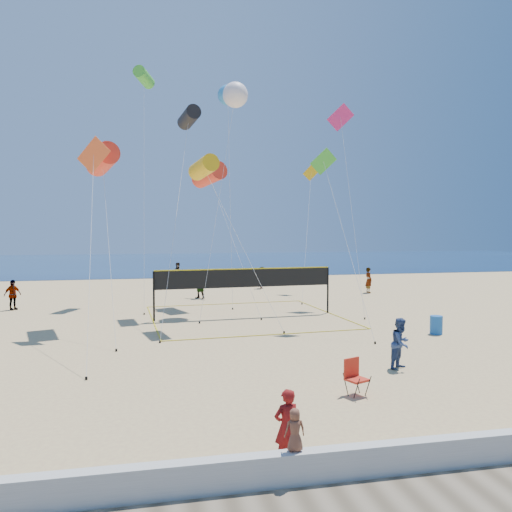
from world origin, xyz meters
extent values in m
plane|color=tan|center=(0.00, 0.00, 0.00)|extent=(120.00, 120.00, 0.00)
cube|color=#10264D|center=(0.00, 62.00, 0.01)|extent=(140.00, 50.00, 0.03)
cube|color=silver|center=(0.00, -3.00, 0.30)|extent=(32.00, 0.30, 0.60)
imported|color=maroon|center=(-0.90, -2.24, 0.76)|extent=(0.62, 0.47, 1.52)
imported|color=brown|center=(-0.95, -2.96, 0.99)|extent=(0.39, 0.25, 0.79)
imported|color=navy|center=(4.68, 3.63, 0.86)|extent=(1.05, 1.00, 1.71)
imported|color=gray|center=(-11.46, 19.55, 0.88)|extent=(1.03, 1.03, 1.76)
imported|color=gray|center=(-0.29, 22.23, 0.91)|extent=(1.63, 1.51, 1.82)
imported|color=gray|center=(12.22, 22.68, 0.94)|extent=(0.51, 0.72, 1.88)
imported|color=gray|center=(-1.31, 30.76, 0.95)|extent=(1.02, 0.85, 1.90)
imported|color=gray|center=(5.10, 27.03, 0.86)|extent=(0.86, 1.22, 1.72)
cube|color=red|center=(2.12, 1.34, 0.45)|extent=(0.70, 0.67, 0.06)
cube|color=red|center=(2.04, 1.54, 0.75)|extent=(0.53, 0.25, 0.55)
cylinder|color=black|center=(1.99, 1.07, 0.25)|extent=(0.12, 0.27, 0.71)
cylinder|color=black|center=(1.84, 1.44, 0.25)|extent=(0.12, 0.27, 0.71)
cylinder|color=black|center=(2.40, 1.23, 0.25)|extent=(0.12, 0.27, 0.71)
cylinder|color=black|center=(2.25, 1.60, 0.25)|extent=(0.12, 0.27, 0.71)
cylinder|color=#1957A8|center=(8.95, 8.40, 0.41)|extent=(0.69, 0.69, 0.82)
cylinder|color=black|center=(-3.41, 14.16, 1.28)|extent=(0.10, 0.10, 2.56)
cylinder|color=black|center=(6.16, 14.80, 1.28)|extent=(0.10, 0.10, 2.56)
cube|color=black|center=(1.37, 14.48, 2.08)|extent=(9.57, 0.65, 0.96)
cube|color=gold|center=(1.37, 14.48, 2.59)|extent=(9.57, 0.66, 0.06)
cube|color=gold|center=(1.69, 9.70, 0.01)|extent=(9.77, 0.69, 0.02)
cube|color=gold|center=(1.06, 19.26, 0.01)|extent=(9.77, 0.69, 0.02)
cylinder|color=red|center=(-5.79, 13.94, 8.10)|extent=(1.87, 2.86, 1.45)
cylinder|color=silver|center=(-5.33, 10.97, 4.07)|extent=(0.95, 5.95, 8.05)
cylinder|color=black|center=(-4.86, 8.00, 0.05)|extent=(0.08, 0.08, 0.10)
cylinder|color=black|center=(-1.34, 17.15, 11.03)|extent=(1.26, 2.17, 1.11)
cylinder|color=silver|center=(-2.27, 13.13, 5.54)|extent=(1.87, 8.04, 10.99)
cylinder|color=black|center=(-3.20, 9.12, 0.05)|extent=(0.08, 0.08, 0.10)
cylinder|color=gold|center=(-0.98, 12.76, 7.69)|extent=(1.39, 2.21, 1.12)
cylinder|color=silver|center=(0.66, 11.34, 3.87)|extent=(3.31, 2.86, 7.65)
cylinder|color=black|center=(2.31, 9.92, 0.05)|extent=(0.08, 0.08, 0.10)
cube|color=#F65B27|center=(-6.04, 12.41, 8.08)|extent=(1.57, 0.71, 1.69)
cylinder|color=silver|center=(-5.78, 8.42, 4.07)|extent=(0.53, 7.99, 8.04)
cylinder|color=black|center=(-5.52, 4.43, 0.05)|extent=(0.08, 0.08, 0.10)
cube|color=green|center=(4.71, 11.59, 7.98)|extent=(1.33, 0.23, 1.32)
cylinder|color=silver|center=(5.06, 9.36, 4.01)|extent=(0.72, 4.47, 7.94)
cylinder|color=black|center=(5.41, 7.14, 0.05)|extent=(0.08, 0.08, 0.10)
cube|color=#DD276D|center=(8.26, 18.48, 11.76)|extent=(1.75, 0.32, 1.74)
cylinder|color=silver|center=(7.81, 15.47, 5.91)|extent=(0.93, 6.03, 11.72)
cylinder|color=black|center=(7.35, 12.47, 0.05)|extent=(0.08, 0.08, 0.10)
sphere|color=white|center=(1.42, 17.76, 12.59)|extent=(1.89, 1.89, 1.49)
cylinder|color=silver|center=(0.11, 15.43, 6.32)|extent=(2.63, 4.67, 12.54)
cylinder|color=black|center=(-1.19, 13.10, 0.05)|extent=(0.08, 0.08, 0.10)
sphere|color=#2B7EC9|center=(1.50, 21.25, 13.49)|extent=(1.36, 1.36, 1.32)
cylinder|color=silver|center=(1.30, 19.15, 6.77)|extent=(0.40, 4.22, 13.45)
cylinder|color=black|center=(1.11, 17.04, 0.05)|extent=(0.08, 0.08, 0.10)
cylinder|color=green|center=(-3.87, 22.52, 14.69)|extent=(1.45, 2.12, 1.07)
cylinder|color=silver|center=(-3.90, 19.39, 7.37)|extent=(0.08, 6.27, 14.64)
cylinder|color=black|center=(-3.93, 16.26, 0.05)|extent=(0.08, 0.08, 0.10)
cube|color=gold|center=(8.52, 25.11, 9.08)|extent=(1.20, 0.66, 1.33)
cylinder|color=silver|center=(7.11, 21.63, 4.57)|extent=(2.85, 6.98, 9.04)
cylinder|color=black|center=(5.69, 18.15, 0.05)|extent=(0.08, 0.08, 0.10)
cylinder|color=red|center=(0.04, 19.44, 8.06)|extent=(2.08, 2.91, 1.47)
cylinder|color=silver|center=(1.04, 16.43, 4.06)|extent=(2.01, 6.04, 8.02)
cylinder|color=black|center=(2.03, 13.42, 0.05)|extent=(0.08, 0.08, 0.10)
camera|label=1|loc=(-3.49, -11.59, 4.66)|focal=35.00mm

